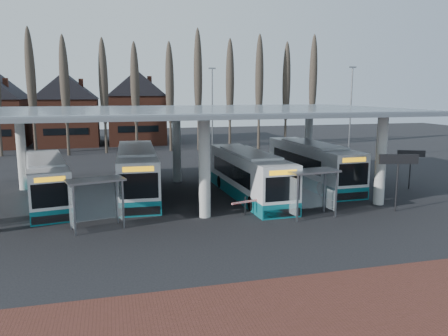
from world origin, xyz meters
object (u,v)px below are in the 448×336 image
object	(u,v)px
bus_2	(248,175)
shelter_2	(311,182)
bus_1	(137,172)
bus_3	(311,164)
bus_0	(47,182)
shelter_1	(95,192)

from	to	relation	value
bus_2	shelter_2	bearing A→B (deg)	-72.80
bus_1	bus_3	size ratio (longest dim) A/B	1.02
shelter_2	bus_3	bearing A→B (deg)	57.03
bus_0	bus_2	distance (m)	13.99
bus_0	bus_2	size ratio (longest dim) A/B	0.95
bus_0	shelter_1	bearing A→B (deg)	-73.23
shelter_1	shelter_2	xyz separation A→B (m)	(12.49, -0.82, 0.05)
bus_2	bus_1	bearing A→B (deg)	157.97
bus_1	shelter_1	xyz separation A→B (m)	(-2.73, -7.90, 0.41)
bus_0	shelter_1	world-z (taller)	bus_0
bus_2	shelter_2	size ratio (longest dim) A/B	3.66
bus_0	bus_2	bearing A→B (deg)	-17.03
bus_1	shelter_2	xyz separation A→B (m)	(9.76, -8.72, 0.47)
bus_3	shelter_2	xyz separation A→B (m)	(-4.39, -8.87, 0.50)
bus_1	shelter_2	world-z (taller)	bus_1
bus_1	shelter_2	size ratio (longest dim) A/B	3.84
bus_2	shelter_1	distance (m)	11.63
bus_0	bus_2	world-z (taller)	bus_2
shelter_1	shelter_2	size ratio (longest dim) A/B	1.01
bus_0	bus_1	size ratio (longest dim) A/B	0.90
bus_1	shelter_2	distance (m)	13.10
bus_2	shelter_2	world-z (taller)	bus_2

